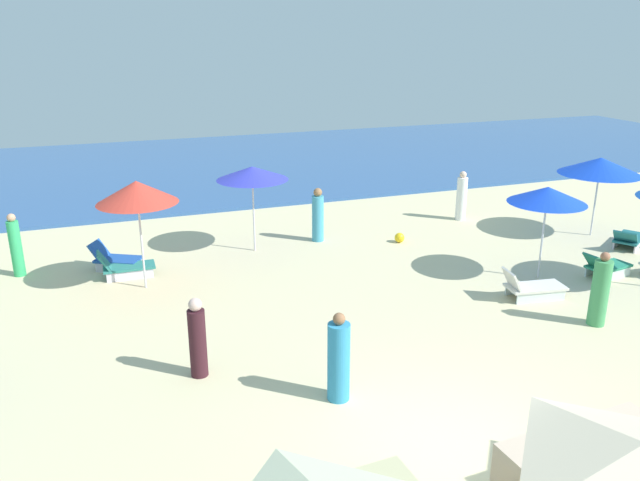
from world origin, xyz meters
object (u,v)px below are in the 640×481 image
(beachgoer_0, at_px, (600,292))
(beach_ball_0, at_px, (400,238))
(lounge_chair_3_1, at_px, (606,267))
(beachgoer_7, at_px, (197,339))
(umbrella_5, at_px, (137,192))
(lounge_chair_1_0, at_px, (531,287))
(beachgoer_6, at_px, (318,216))
(lounge_chair_2_0, at_px, (629,239))
(umbrella_6, at_px, (252,173))
(lounge_chair_5_0, at_px, (115,259))
(umbrella_2, at_px, (600,166))
(lounge_chair_5_1, at_px, (125,267))
(beachgoer_4, at_px, (339,360))
(beachgoer_1, at_px, (16,247))
(beachgoer_3, at_px, (462,197))
(umbrella_1, at_px, (547,195))

(beachgoer_0, relative_size, beach_ball_0, 5.59)
(lounge_chair_3_1, bearing_deg, beachgoer_7, 88.35)
(umbrella_5, height_order, beachgoer_0, umbrella_5)
(lounge_chair_1_0, bearing_deg, beachgoer_6, 38.02)
(lounge_chair_2_0, relative_size, umbrella_6, 0.66)
(lounge_chair_1_0, xyz_separation_m, lounge_chair_5_0, (-9.23, 5.35, 0.02))
(lounge_chair_5_0, xyz_separation_m, umbrella_6, (3.88, 0.21, 1.99))
(lounge_chair_2_0, xyz_separation_m, beach_ball_0, (-6.14, 2.68, -0.11))
(lounge_chair_1_0, relative_size, lounge_chair_2_0, 0.95)
(umbrella_2, distance_m, lounge_chair_5_1, 14.05)
(umbrella_6, height_order, beachgoer_4, umbrella_6)
(umbrella_5, relative_size, beachgoer_0, 1.63)
(umbrella_2, height_order, lounge_chair_2_0, umbrella_2)
(lounge_chair_1_0, bearing_deg, umbrella_6, 51.95)
(beachgoer_4, height_order, beachgoer_7, beachgoer_4)
(umbrella_2, bearing_deg, lounge_chair_2_0, -81.01)
(beachgoer_1, distance_m, beachgoer_3, 13.54)
(beachgoer_0, distance_m, beachgoer_6, 8.32)
(beachgoer_3, relative_size, beachgoer_7, 1.07)
(lounge_chair_1_0, relative_size, beachgoer_3, 0.93)
(beachgoer_7, bearing_deg, lounge_chair_3_1, 42.95)
(lounge_chair_2_0, distance_m, beachgoer_3, 5.22)
(lounge_chair_1_0, xyz_separation_m, beachgoer_0, (0.43, -1.65, 0.49))
(lounge_chair_5_1, bearing_deg, beachgoer_1, 68.65)
(umbrella_6, xyz_separation_m, beachgoer_7, (-2.68, -6.40, -1.55))
(umbrella_5, bearing_deg, lounge_chair_3_1, -16.52)
(lounge_chair_5_0, distance_m, lounge_chair_5_1, 0.70)
(beachgoer_4, distance_m, beach_ball_0, 8.70)
(beachgoer_3, xyz_separation_m, beachgoer_4, (-7.83, -8.69, -0.03))
(umbrella_2, height_order, beachgoer_1, umbrella_2)
(beachgoer_3, relative_size, beach_ball_0, 5.58)
(umbrella_5, bearing_deg, lounge_chair_5_1, 115.52)
(beachgoer_4, relative_size, beachgoer_7, 1.05)
(beachgoer_1, relative_size, beachgoer_6, 1.02)
(umbrella_1, bearing_deg, lounge_chair_5_0, 157.05)
(umbrella_6, relative_size, beachgoer_6, 1.51)
(lounge_chair_1_0, xyz_separation_m, lounge_chair_2_0, (5.06, 2.10, -0.02))
(lounge_chair_1_0, distance_m, lounge_chair_5_0, 10.67)
(beachgoer_0, bearing_deg, lounge_chair_2_0, -105.42)
(lounge_chair_3_1, relative_size, beach_ball_0, 4.70)
(umbrella_6, bearing_deg, lounge_chair_3_1, -32.49)
(beachgoer_3, height_order, beachgoer_4, beachgoer_3)
(lounge_chair_5_1, distance_m, beachgoer_3, 11.07)
(umbrella_1, bearing_deg, lounge_chair_2_0, 14.96)
(beachgoer_0, relative_size, beachgoer_1, 0.99)
(lounge_chair_2_0, relative_size, umbrella_5, 0.60)
(beachgoer_7, height_order, beach_ball_0, beachgoer_7)
(umbrella_6, distance_m, beach_ball_0, 4.84)
(lounge_chair_2_0, height_order, beachgoer_4, beachgoer_4)
(beachgoer_3, height_order, beachgoer_7, beachgoer_3)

